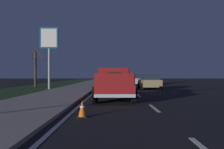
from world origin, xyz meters
TOP-DOWN VIEW (x-y plane):
  - ground at (27.00, 0.00)m, footprint 144.00×144.00m
  - sidewalk_shoulder at (27.00, 5.70)m, footprint 108.00×4.00m
  - grass_verge at (27.00, 10.70)m, footprint 108.00×6.00m
  - lane_markings at (28.80, 2.55)m, footprint 108.00×3.54m
  - pickup_truck at (13.64, 1.75)m, footprint 5.44×2.32m
  - sedan_red at (22.85, 1.85)m, footprint 4.43×2.08m
  - sedan_tan at (24.13, -1.89)m, footprint 4.42×2.05m
  - sedan_silver at (32.91, -1.84)m, footprint 4.40×2.03m
  - gas_price_sign at (24.24, 8.39)m, footprint 0.27×1.90m
  - bare_tree_far at (28.34, 11.13)m, footprint 2.34×1.91m
  - traffic_cone_near at (7.61, 2.86)m, footprint 0.36×0.36m

SIDE VIEW (x-z plane):
  - ground at x=27.00m, z-range 0.00..0.00m
  - grass_verge at x=27.00m, z-range 0.00..0.01m
  - lane_markings at x=28.80m, z-range 0.00..0.01m
  - sidewalk_shoulder at x=27.00m, z-range 0.00..0.12m
  - traffic_cone_near at x=7.61m, z-range -0.01..0.57m
  - sedan_red at x=22.85m, z-range 0.01..1.55m
  - sedan_tan at x=24.13m, z-range 0.01..1.55m
  - sedan_silver at x=32.91m, z-range 0.01..1.55m
  - pickup_truck at x=13.64m, z-range 0.05..1.92m
  - bare_tree_far at x=28.34m, z-range 0.05..4.66m
  - gas_price_sign at x=24.24m, z-range 1.57..7.92m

